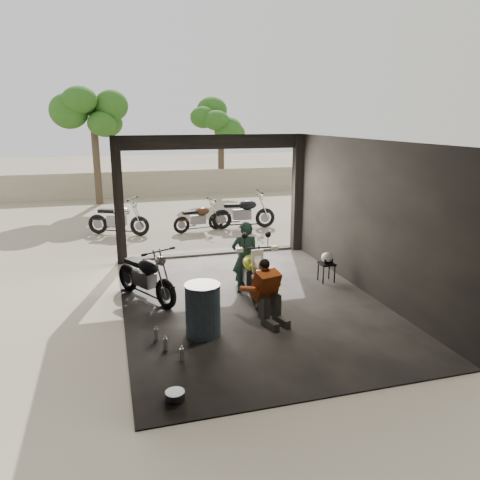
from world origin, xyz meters
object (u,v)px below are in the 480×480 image
main_bike (250,269)px  left_bike (145,273)px  helmet (327,258)px  oil_drum (203,311)px  outside_bike_b (199,216)px  stool (327,266)px  outside_bike_c (244,210)px  outside_bike_a (118,216)px  mechanic (270,294)px  sign_post (358,200)px  rider (245,258)px

main_bike → left_bike: bearing=170.8°
helmet → oil_drum: size_ratio=0.29×
outside_bike_b → stool: 5.92m
outside_bike_c → outside_bike_a: bearing=92.3°
helmet → mechanic: bearing=-163.3°
left_bike → oil_drum: left_bike is taller
stool → main_bike: bearing=-168.2°
outside_bike_b → outside_bike_c: 1.52m
outside_bike_c → stool: outside_bike_c is taller
main_bike → mechanic: 1.34m
stool → oil_drum: 3.72m
outside_bike_c → sign_post: bearing=-147.4°
outside_bike_a → outside_bike_c: 4.08m
outside_bike_b → oil_drum: (-1.39, -7.51, -0.06)m
left_bike → outside_bike_a: outside_bike_a is taller
rider → stool: rider is taller
oil_drum → sign_post: (4.91, 3.63, 1.05)m
left_bike → outside_bike_a: bearing=64.4°
mechanic → main_bike: bearing=72.2°
main_bike → outside_bike_b: (0.12, 6.04, -0.10)m
outside_bike_a → outside_bike_c: (4.07, -0.22, 0.03)m
left_bike → outside_bike_c: 6.69m
left_bike → main_bike: bearing=-41.9°
outside_bike_a → oil_drum: (1.16, -7.74, -0.14)m
stool → helmet: 0.19m
outside_bike_c → main_bike: bearing=170.3°
main_bike → outside_bike_b: main_bike is taller
oil_drum → outside_bike_a: bearing=98.5°
rider → oil_drum: bearing=64.4°
outside_bike_b → sign_post: sign_post is taller
left_bike → oil_drum: (0.79, -1.94, -0.11)m
left_bike → oil_drum: bearing=-97.1°
rider → sign_post: bearing=-142.6°
outside_bike_c → oil_drum: size_ratio=2.03×
rider → sign_post: (3.66, 1.88, 0.73)m
left_bike → outside_bike_c: (3.70, 5.58, 0.06)m
main_bike → sign_post: bearing=34.0°
stool → oil_drum: size_ratio=0.50×
left_bike → rider: size_ratio=1.09×
main_bike → stool: (1.93, 0.40, -0.24)m
outside_bike_b → helmet: 5.91m
mechanic → stool: 2.63m
main_bike → left_bike: (-2.07, 0.47, -0.05)m
helmet → sign_post: sign_post is taller
outside_bike_c → oil_drum: (-2.91, -7.52, -0.17)m
outside_bike_a → stool: bearing=-117.1°
main_bike → helmet: main_bike is taller
sign_post → rider: bearing=-158.9°
outside_bike_a → mechanic: size_ratio=1.57×
stool → helmet: (0.00, 0.01, 0.19)m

